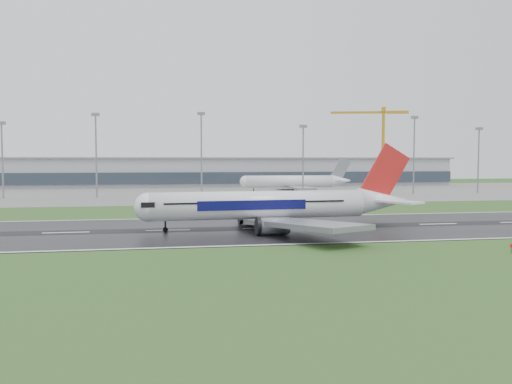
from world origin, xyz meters
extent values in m
plane|color=#284E1C|center=(0.00, 0.00, 0.00)|extent=(520.00, 520.00, 0.00)
cube|color=black|center=(0.00, 0.00, 0.05)|extent=(400.00, 45.00, 0.10)
cube|color=slate|center=(0.00, 125.00, 0.04)|extent=(400.00, 130.00, 0.08)
cube|color=#93969E|center=(0.00, 185.00, 7.50)|extent=(240.00, 36.00, 15.00)
cylinder|color=gray|center=(-99.56, 100.00, 13.74)|extent=(0.64, 0.64, 27.48)
cylinder|color=gray|center=(-65.98, 100.00, 15.56)|extent=(0.64, 0.64, 31.13)
cylinder|color=gray|center=(-25.89, 100.00, 16.03)|extent=(0.64, 0.64, 32.06)
cylinder|color=gray|center=(15.58, 100.00, 13.77)|extent=(0.64, 0.64, 27.55)
cylinder|color=gray|center=(64.19, 100.00, 15.91)|extent=(0.64, 0.64, 31.82)
cylinder|color=gray|center=(94.34, 100.00, 13.70)|extent=(0.64, 0.64, 27.40)
camera|label=1|loc=(-40.81, -108.59, 14.53)|focal=36.91mm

